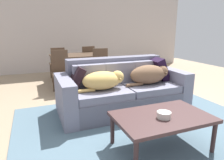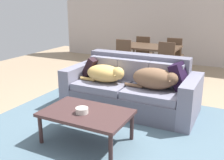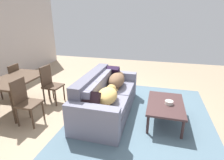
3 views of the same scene
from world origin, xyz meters
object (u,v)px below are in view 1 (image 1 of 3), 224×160
Objects in this scene: coffee_table at (162,119)px; dining_chair_near_left at (61,70)px; couch at (122,91)px; dining_table at (77,58)px; dining_chair_far_right at (87,60)px; dog_on_left_cushion at (104,80)px; bowl_on_coffee_table at (164,115)px; dining_chair_far_left at (58,62)px; throw_pillow_by_right_arm at (158,69)px; dining_chair_near_right at (102,66)px; dog_on_right_cushion at (149,74)px; throw_pillow_by_left_arm at (76,78)px.

dining_chair_near_left is at bearing 105.72° from coffee_table.
coffee_table is at bearing -93.52° from couch.
dining_table is 0.72m from dining_chair_far_right.
coffee_table is at bearing -85.43° from dining_table.
dog_on_left_cushion is 2.75m from dining_chair_far_right.
bowl_on_coffee_table is 3.88m from dining_chair_far_right.
dog_on_left_cushion is at bearing 94.36° from dining_chair_far_left.
dining_chair_near_left reaches higher than dining_chair_far_right.
dog_on_left_cushion is at bearing -156.67° from couch.
coffee_table is at bearing -122.29° from throw_pillow_by_right_arm.
bowl_on_coffee_table is 3.99m from dining_chair_far_left.
couch reaches higher than dining_table.
bowl_on_coffee_table is at bearing -121.86° from throw_pillow_by_right_arm.
dining_chair_far_left is 0.82m from dining_chair_far_right.
coffee_table is 2.77m from dining_chair_near_left.
bowl_on_coffee_table is at bearing -111.18° from coffee_table.
dining_table is at bearing 136.27° from dining_chair_near_right.
bowl_on_coffee_table is at bearing -75.84° from dining_chair_near_left.
dog_on_right_cushion reaches higher than bowl_on_coffee_table.
throw_pillow_by_left_arm is at bearing -88.80° from dining_chair_near_left.
throw_pillow_by_left_arm is 1.67m from dining_chair_near_right.
dining_chair_far_right reaches higher than throw_pillow_by_right_arm.
dining_chair_near_right reaches higher than bowl_on_coffee_table.
dining_chair_far_right is (0.47, 2.71, -0.10)m from dog_on_left_cushion.
couch is 1.62m from dining_chair_near_left.
throw_pillow_by_left_arm is (-0.77, 0.05, 0.29)m from couch.
dining_chair_near_left is (-0.49, -0.60, -0.16)m from dining_table.
dining_chair_near_left reaches higher than dog_on_left_cushion.
dog_on_left_cushion is at bearing -30.27° from throw_pillow_by_left_arm.
dining_chair_far_right reaches higher than dining_chair_far_left.
dining_chair_near_left is 1.03× the size of dining_chair_far_right.
dog_on_left_cushion is 0.88× the size of dining_chair_far_left.
dog_on_right_cushion is 0.88× the size of dining_chair_near_right.
bowl_on_coffee_table is 0.17× the size of dining_chair_far_right.
dining_chair_near_right is (-0.64, 1.38, -0.14)m from throw_pillow_by_right_arm.
couch is at bearing 23.33° from dog_on_left_cushion.
dining_chair_near_left reaches higher than dog_on_right_cushion.
coffee_table is (-0.52, -1.12, -0.25)m from dog_on_right_cushion.
dining_chair_far_left reaches higher than dining_table.
throw_pillow_by_left_arm reaches higher than bowl_on_coffee_table.
throw_pillow_by_right_arm is 2.66× the size of bowl_on_coffee_table.
throw_pillow_by_left_arm is at bearing -179.72° from throw_pillow_by_right_arm.
dining_chair_far_right is at bearing 172.99° from dining_chair_far_left.
dining_table is at bearing 120.16° from dining_chair_far_left.
bowl_on_coffee_table is at bearing -63.98° from throw_pillow_by_left_arm.
couch is 2.79× the size of dog_on_left_cushion.
throw_pillow_by_right_arm is (0.33, 0.22, 0.02)m from dog_on_right_cushion.
dining_chair_far_right is (0.82, -0.06, 0.01)m from dining_chair_far_left.
dining_chair_near_left reaches higher than dining_chair_near_right.
dog_on_left_cushion is at bearing 104.16° from bowl_on_coffee_table.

